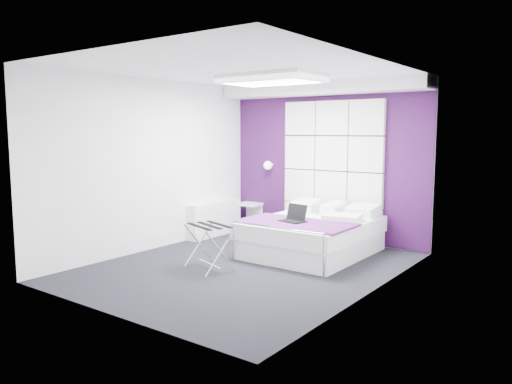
# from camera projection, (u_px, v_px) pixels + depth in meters

# --- Properties ---
(floor) EXTENTS (4.40, 4.40, 0.00)m
(floor) POSITION_uv_depth(u_px,v_px,m) (246.00, 267.00, 6.73)
(floor) COLOR black
(floor) RESTS_ON ground
(ceiling) EXTENTS (4.40, 4.40, 0.00)m
(ceiling) POSITION_uv_depth(u_px,v_px,m) (245.00, 70.00, 6.41)
(ceiling) COLOR white
(ceiling) RESTS_ON wall_back
(wall_back) EXTENTS (3.60, 0.00, 3.60)m
(wall_back) POSITION_uv_depth(u_px,v_px,m) (325.00, 162.00, 8.33)
(wall_back) COLOR silver
(wall_back) RESTS_ON floor
(wall_left) EXTENTS (0.00, 4.40, 4.40)m
(wall_left) POSITION_uv_depth(u_px,v_px,m) (152.00, 165.00, 7.63)
(wall_left) COLOR silver
(wall_left) RESTS_ON floor
(wall_right) EXTENTS (0.00, 4.40, 4.40)m
(wall_right) POSITION_uv_depth(u_px,v_px,m) (375.00, 178.00, 5.51)
(wall_right) COLOR silver
(wall_right) RESTS_ON floor
(accent_wall) EXTENTS (3.58, 0.02, 2.58)m
(accent_wall) POSITION_uv_depth(u_px,v_px,m) (325.00, 162.00, 8.32)
(accent_wall) COLOR #320D39
(accent_wall) RESTS_ON wall_back
(soffit) EXTENTS (3.58, 0.50, 0.20)m
(soffit) POSITION_uv_depth(u_px,v_px,m) (319.00, 88.00, 7.99)
(soffit) COLOR white
(soffit) RESTS_ON wall_back
(headboard) EXTENTS (1.80, 0.08, 2.30)m
(headboard) POSITION_uv_depth(u_px,v_px,m) (332.00, 171.00, 8.21)
(headboard) COLOR white
(headboard) RESTS_ON wall_back
(skylight) EXTENTS (1.36, 0.86, 0.12)m
(skylight) POSITION_uv_depth(u_px,v_px,m) (272.00, 78.00, 6.90)
(skylight) COLOR white
(skylight) RESTS_ON ceiling
(wall_lamp) EXTENTS (0.15, 0.15, 0.15)m
(wall_lamp) POSITION_uv_depth(u_px,v_px,m) (269.00, 165.00, 8.85)
(wall_lamp) COLOR white
(wall_lamp) RESTS_ON wall_back
(radiator) EXTENTS (0.22, 1.20, 0.60)m
(radiator) POSITION_uv_depth(u_px,v_px,m) (214.00, 218.00, 8.72)
(radiator) COLOR white
(radiator) RESTS_ON floor
(bed) EXTENTS (1.61, 1.94, 0.68)m
(bed) POSITION_uv_depth(u_px,v_px,m) (312.00, 235.00, 7.42)
(bed) COLOR white
(bed) RESTS_ON floor
(nightstand) EXTENTS (0.40, 0.31, 0.04)m
(nightstand) POSITION_uv_depth(u_px,v_px,m) (250.00, 204.00, 9.14)
(nightstand) COLOR white
(nightstand) RESTS_ON wall_back
(luggage_rack) EXTENTS (0.60, 0.44, 0.59)m
(luggage_rack) POSITION_uv_depth(u_px,v_px,m) (210.00, 247.00, 6.60)
(luggage_rack) COLOR silver
(luggage_rack) RESTS_ON floor
(laptop) EXTENTS (0.35, 0.25, 0.25)m
(laptop) POSITION_uv_depth(u_px,v_px,m) (294.00, 217.00, 7.06)
(laptop) COLOR black
(laptop) RESTS_ON bed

